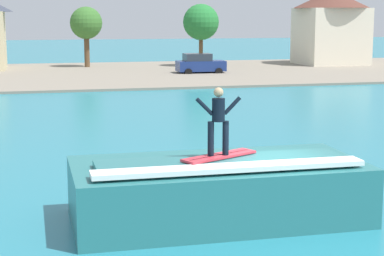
% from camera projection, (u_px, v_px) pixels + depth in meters
% --- Properties ---
extents(ground_plane, '(260.00, 260.00, 0.00)m').
position_uv_depth(ground_plane, '(270.00, 220.00, 17.03)').
color(ground_plane, teal).
extents(wave_crest, '(7.37, 3.51, 1.68)m').
position_uv_depth(wave_crest, '(218.00, 190.00, 16.94)').
color(wave_crest, '#297173').
rests_on(wave_crest, ground_plane).
extents(surfboard, '(2.14, 1.43, 0.06)m').
position_uv_depth(surfboard, '(219.00, 156.00, 16.63)').
color(surfboard, '#D8333F').
rests_on(surfboard, wave_crest).
extents(surfer, '(1.17, 0.32, 1.70)m').
position_uv_depth(surfer, '(218.00, 118.00, 16.40)').
color(surfer, black).
rests_on(surfer, surfboard).
extents(shoreline_bank, '(120.00, 26.14, 0.17)m').
position_uv_depth(shoreline_bank, '(99.00, 74.00, 58.38)').
color(shoreline_bank, gray).
rests_on(shoreline_bank, ground_plane).
extents(car_far_shore, '(4.21, 2.27, 1.86)m').
position_uv_depth(car_far_shore, '(200.00, 64.00, 58.45)').
color(car_far_shore, navy).
rests_on(car_far_shore, ground_plane).
extents(house_gabled_white, '(7.80, 7.80, 7.75)m').
position_uv_depth(house_gabled_white, '(331.00, 25.00, 68.25)').
color(house_gabled_white, beige).
rests_on(house_gabled_white, ground_plane).
extents(tree_tall_bare, '(3.53, 3.53, 6.28)m').
position_uv_depth(tree_tall_bare, '(201.00, 22.00, 65.23)').
color(tree_tall_bare, brown).
rests_on(tree_tall_bare, ground_plane).
extents(tree_short_bushy, '(3.13, 3.13, 6.01)m').
position_uv_depth(tree_short_bushy, '(86.00, 24.00, 64.37)').
color(tree_short_bushy, brown).
rests_on(tree_short_bushy, ground_plane).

